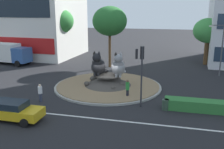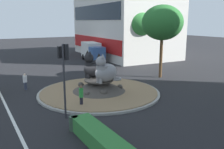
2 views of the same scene
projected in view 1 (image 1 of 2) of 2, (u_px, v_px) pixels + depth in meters
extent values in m
plane|color=black|center=(108.00, 87.00, 27.27)|extent=(160.00, 160.00, 0.00)
cube|color=silver|center=(82.00, 117.00, 19.76)|extent=(112.00, 0.20, 0.01)
cylinder|color=gray|center=(108.00, 86.00, 27.25)|extent=(11.22, 11.22, 0.18)
cylinder|color=#846B4C|center=(108.00, 85.00, 27.22)|extent=(10.77, 10.77, 0.07)
cone|color=#423D38|center=(108.00, 80.00, 27.08)|extent=(4.88, 4.88, 1.08)
cylinder|color=#423D38|center=(108.00, 75.00, 26.95)|extent=(2.68, 2.68, 0.12)
ellipsoid|color=#423D38|center=(122.00, 84.00, 26.43)|extent=(0.73, 0.73, 0.59)
ellipsoid|color=#423D38|center=(118.00, 78.00, 28.78)|extent=(0.61, 0.48, 0.49)
ellipsoid|color=#423D38|center=(94.00, 79.00, 28.24)|extent=(0.83, 0.68, 0.66)
ellipsoid|color=#423D38|center=(87.00, 84.00, 26.72)|extent=(0.62, 0.54, 0.50)
ellipsoid|color=#423D38|center=(113.00, 88.00, 25.40)|extent=(0.51, 0.42, 0.41)
ellipsoid|color=black|center=(98.00, 67.00, 27.09)|extent=(1.50, 2.28, 1.62)
cylinder|color=black|center=(97.00, 66.00, 26.62)|extent=(1.09, 1.09, 1.02)
sphere|color=black|center=(97.00, 58.00, 26.25)|extent=(0.89, 0.89, 0.89)
torus|color=black|center=(104.00, 71.00, 28.05)|extent=(1.15, 1.15, 0.20)
cone|color=black|center=(99.00, 53.00, 26.07)|extent=(0.38, 0.38, 0.37)
cone|color=black|center=(94.00, 53.00, 26.17)|extent=(0.38, 0.38, 0.37)
cylinder|color=black|center=(98.00, 74.00, 26.44)|extent=(0.28, 0.28, 0.41)
cylinder|color=black|center=(95.00, 74.00, 26.51)|extent=(0.28, 0.28, 0.41)
ellipsoid|color=gray|center=(118.00, 68.00, 26.66)|extent=(1.86, 2.48, 1.62)
cylinder|color=gray|center=(118.00, 67.00, 26.18)|extent=(1.25, 1.25, 1.01)
sphere|color=gray|center=(118.00, 59.00, 25.80)|extent=(0.89, 0.89, 0.89)
torus|color=gray|center=(122.00, 71.00, 27.69)|extent=(1.19, 1.19, 0.20)
cone|color=gray|center=(121.00, 53.00, 25.67)|extent=(0.43, 0.43, 0.36)
cone|color=black|center=(116.00, 53.00, 25.68)|extent=(0.43, 0.43, 0.36)
cylinder|color=gray|center=(120.00, 75.00, 26.02)|extent=(0.28, 0.28, 0.40)
cylinder|color=gray|center=(116.00, 75.00, 26.03)|extent=(0.28, 0.28, 0.40)
cylinder|color=#2D2D33|center=(142.00, 78.00, 21.21)|extent=(0.14, 0.14, 5.13)
cube|color=black|center=(142.00, 53.00, 20.91)|extent=(0.35, 0.29, 1.05)
sphere|color=red|center=(142.00, 49.00, 20.91)|extent=(0.18, 0.18, 0.18)
sphere|color=#392706|center=(142.00, 53.00, 20.98)|extent=(0.18, 0.18, 0.18)
sphere|color=black|center=(142.00, 56.00, 21.06)|extent=(0.18, 0.18, 0.18)
cube|color=black|center=(137.00, 54.00, 20.74)|extent=(0.24, 0.31, 0.80)
cube|color=silver|center=(19.00, 18.00, 45.37)|extent=(21.79, 13.18, 12.99)
cube|color=#2D7033|center=(205.00, 106.00, 20.75)|extent=(6.48, 1.20, 0.90)
cylinder|color=brown|center=(206.00, 53.00, 37.83)|extent=(0.61, 0.61, 3.30)
ellipsoid|color=#3D8E42|center=(208.00, 31.00, 37.00)|extent=(4.20, 4.20, 3.57)
cylinder|color=brown|center=(110.00, 51.00, 36.03)|extent=(0.36, 0.36, 4.52)
ellipsoid|color=#286B2D|center=(110.00, 21.00, 34.99)|extent=(4.72, 4.72, 4.02)
cylinder|color=brown|center=(60.00, 47.00, 41.29)|extent=(0.54, 0.54, 4.22)
ellipsoid|color=#337F38|center=(58.00, 21.00, 40.29)|extent=(4.76, 4.76, 4.04)
cylinder|color=#4C4C51|center=(222.00, 51.00, 31.03)|extent=(0.16, 0.16, 6.25)
cylinder|color=#4C4C51|center=(218.00, 25.00, 30.28)|extent=(1.50, 0.45, 0.10)
cube|color=silver|center=(211.00, 26.00, 30.31)|extent=(0.50, 0.24, 0.16)
cylinder|color=black|center=(127.00, 94.00, 23.81)|extent=(0.25, 0.25, 0.82)
cylinder|color=#288C38|center=(128.00, 86.00, 23.62)|extent=(0.34, 0.34, 0.71)
sphere|color=brown|center=(128.00, 81.00, 23.50)|extent=(0.24, 0.24, 0.24)
cylinder|color=#33384C|center=(41.00, 97.00, 22.97)|extent=(0.28, 0.28, 0.75)
cylinder|color=silver|center=(40.00, 90.00, 22.79)|extent=(0.38, 0.38, 0.65)
sphere|color=beige|center=(40.00, 85.00, 22.68)|extent=(0.22, 0.22, 0.22)
cube|color=gold|center=(13.00, 112.00, 19.05)|extent=(4.49, 1.72, 0.68)
cube|color=#19232D|center=(9.00, 104.00, 18.95)|extent=(2.51, 1.52, 0.48)
cylinder|color=black|center=(37.00, 114.00, 19.60)|extent=(0.64, 0.22, 0.64)
cylinder|color=black|center=(24.00, 123.00, 17.98)|extent=(0.64, 0.22, 0.64)
cylinder|color=black|center=(3.00, 110.00, 20.28)|extent=(0.64, 0.22, 0.64)
cube|color=#335693|center=(22.00, 55.00, 37.30)|extent=(2.33, 2.51, 2.12)
cube|color=silver|center=(4.00, 52.00, 38.49)|extent=(4.98, 2.92, 2.59)
cylinder|color=black|center=(28.00, 61.00, 38.53)|extent=(0.94, 0.43, 0.90)
cylinder|color=black|center=(18.00, 64.00, 36.54)|extent=(0.94, 0.43, 0.90)
cylinder|color=black|center=(5.00, 59.00, 40.18)|extent=(0.94, 0.43, 0.90)
cylinder|color=#2D4233|center=(165.00, 105.00, 21.04)|extent=(0.56, 0.56, 0.90)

